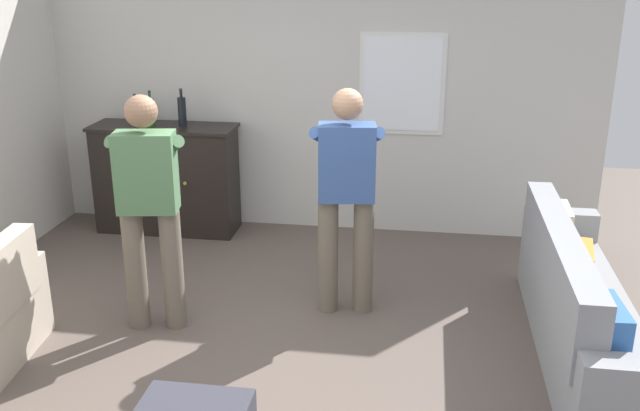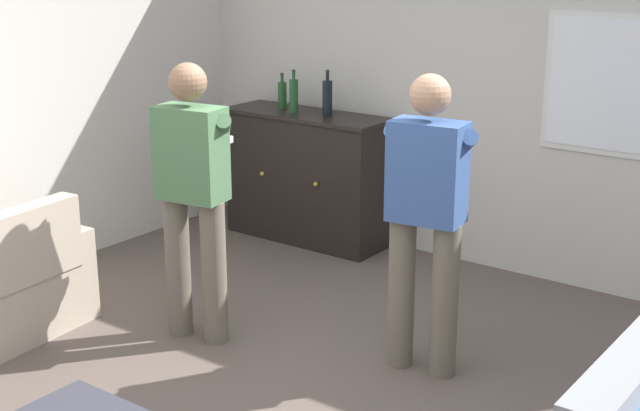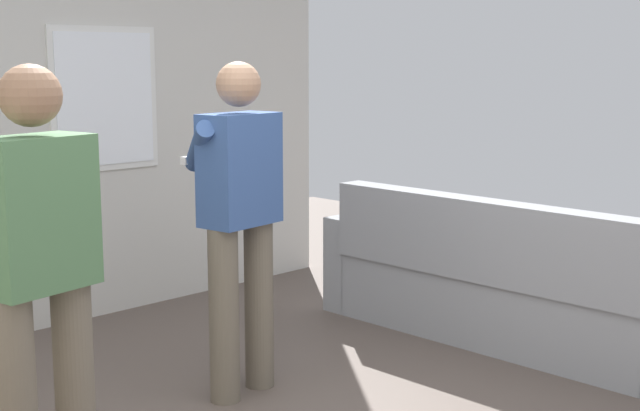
% 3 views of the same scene
% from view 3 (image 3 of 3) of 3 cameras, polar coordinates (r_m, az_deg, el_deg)
% --- Properties ---
extents(couch, '(0.57, 2.42, 0.89)m').
position_cam_3_polar(couch, '(5.43, 11.07, -5.11)').
color(couch, gray).
rests_on(couch, ground).
extents(person_standing_left, '(0.55, 0.50, 1.68)m').
position_cam_3_polar(person_standing_left, '(3.36, -17.62, -4.12)').
color(person_standing_left, '#6B6051').
rests_on(person_standing_left, ground).
extents(person_standing_right, '(0.55, 0.50, 1.68)m').
position_cam_3_polar(person_standing_right, '(4.44, -5.23, -0.45)').
color(person_standing_right, '#6B6051').
rests_on(person_standing_right, ground).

